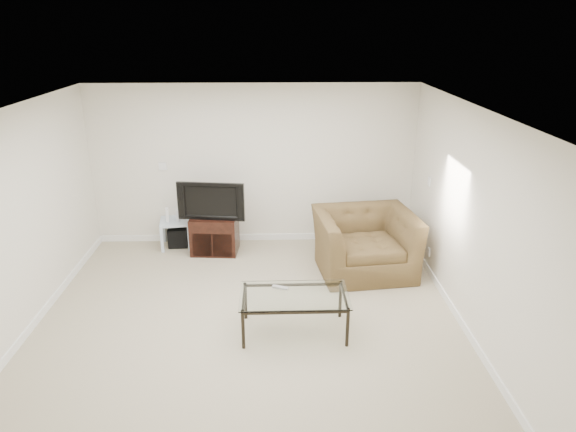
{
  "coord_description": "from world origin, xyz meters",
  "views": [
    {
      "loc": [
        0.33,
        -5.21,
        3.33
      ],
      "look_at": [
        0.5,
        1.2,
        0.9
      ],
      "focal_mm": 32.0,
      "sensor_mm": 36.0,
      "label": 1
    }
  ],
  "objects_px": {
    "television": "(212,199)",
    "subwoofer": "(178,236)",
    "tv_stand": "(215,234)",
    "recliner": "(365,233)",
    "side_table": "(176,233)",
    "coffee_table": "(294,313)"
  },
  "relations": [
    {
      "from": "tv_stand",
      "to": "recliner",
      "type": "xyz_separation_m",
      "value": [
        2.18,
        -0.71,
        0.29
      ]
    },
    {
      "from": "coffee_table",
      "to": "subwoofer",
      "type": "bearing_deg",
      "value": 125.17
    },
    {
      "from": "television",
      "to": "subwoofer",
      "type": "xyz_separation_m",
      "value": [
        -0.61,
        0.28,
        -0.71
      ]
    },
    {
      "from": "recliner",
      "to": "coffee_table",
      "type": "xyz_separation_m",
      "value": [
        -1.05,
        -1.52,
        -0.35
      ]
    },
    {
      "from": "recliner",
      "to": "television",
      "type": "bearing_deg",
      "value": 155.71
    },
    {
      "from": "tv_stand",
      "to": "subwoofer",
      "type": "xyz_separation_m",
      "value": [
        -0.61,
        0.25,
        -0.13
      ]
    },
    {
      "from": "subwoofer",
      "to": "recliner",
      "type": "height_order",
      "value": "recliner"
    },
    {
      "from": "recliner",
      "to": "coffee_table",
      "type": "bearing_deg",
      "value": -131.73
    },
    {
      "from": "television",
      "to": "side_table",
      "type": "bearing_deg",
      "value": 165.03
    },
    {
      "from": "television",
      "to": "coffee_table",
      "type": "height_order",
      "value": "television"
    },
    {
      "from": "side_table",
      "to": "subwoofer",
      "type": "xyz_separation_m",
      "value": [
        0.02,
        0.02,
        -0.06
      ]
    },
    {
      "from": "subwoofer",
      "to": "tv_stand",
      "type": "bearing_deg",
      "value": -22.42
    },
    {
      "from": "television",
      "to": "side_table",
      "type": "distance_m",
      "value": 0.94
    },
    {
      "from": "side_table",
      "to": "television",
      "type": "bearing_deg",
      "value": -22.24
    },
    {
      "from": "tv_stand",
      "to": "television",
      "type": "relative_size",
      "value": 0.75
    },
    {
      "from": "tv_stand",
      "to": "side_table",
      "type": "bearing_deg",
      "value": 164.23
    },
    {
      "from": "side_table",
      "to": "recliner",
      "type": "distance_m",
      "value": 2.99
    },
    {
      "from": "television",
      "to": "subwoofer",
      "type": "bearing_deg",
      "value": 162.51
    },
    {
      "from": "tv_stand",
      "to": "television",
      "type": "xyz_separation_m",
      "value": [
        -0.0,
        -0.03,
        0.58
      ]
    },
    {
      "from": "tv_stand",
      "to": "coffee_table",
      "type": "distance_m",
      "value": 2.5
    },
    {
      "from": "television",
      "to": "coffee_table",
      "type": "distance_m",
      "value": 2.55
    },
    {
      "from": "television",
      "to": "side_table",
      "type": "height_order",
      "value": "television"
    }
  ]
}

